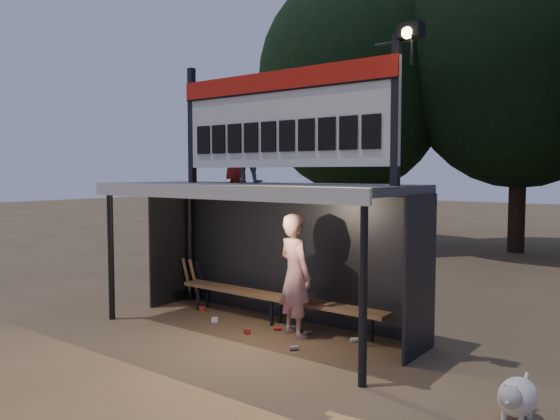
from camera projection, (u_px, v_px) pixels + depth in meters
name	position (u px, v px, depth m)	size (l,w,h in m)	color
ground	(254.00, 332.00, 8.53)	(80.00, 80.00, 0.00)	brown
player	(295.00, 275.00, 8.27)	(0.68, 0.45, 1.87)	silver
child_a	(248.00, 150.00, 8.65)	(0.51, 0.40, 1.05)	slate
child_b	(236.00, 150.00, 9.23)	(0.54, 0.35, 1.10)	red
dugout_shelter	(264.00, 213.00, 8.60)	(5.10, 2.08, 2.32)	#414143
scoreboard_assembly	(282.00, 115.00, 7.96)	(4.10, 0.27, 1.99)	black
bench	(276.00, 298.00, 8.94)	(4.00, 0.35, 0.48)	olive
tree_left	(353.00, 83.00, 18.50)	(6.46, 6.46, 9.27)	#312216
tree_mid	(522.00, 52.00, 16.61)	(7.22, 7.22, 10.36)	black
dog	(517.00, 397.00, 5.38)	(0.36, 0.81, 0.49)	white
bats	(194.00, 280.00, 10.48)	(0.47, 0.32, 0.84)	olive
litter	(270.00, 328.00, 8.58)	(3.19, 0.98, 0.08)	#B42A1E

